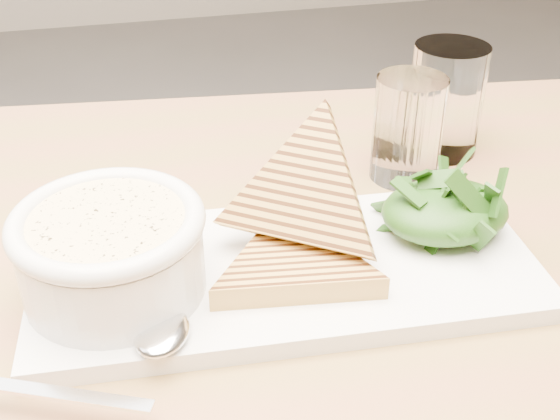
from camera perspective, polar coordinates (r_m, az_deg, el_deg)
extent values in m
cube|color=olive|center=(0.54, 16.33, -10.47)|extent=(1.36, 0.99, 0.04)
cube|color=white|center=(0.54, 0.52, -4.95)|extent=(0.39, 0.19, 0.02)
cylinder|color=white|center=(0.51, -13.45, -3.96)|extent=(0.13, 0.13, 0.05)
cylinder|color=beige|center=(0.49, -13.90, -1.09)|extent=(0.11, 0.11, 0.01)
torus|color=white|center=(0.49, -13.93, -0.89)|extent=(0.13, 0.13, 0.01)
ellipsoid|color=black|center=(0.57, 13.27, -0.10)|extent=(0.10, 0.08, 0.04)
ellipsoid|color=silver|center=(0.47, -9.54, -9.80)|extent=(0.05, 0.06, 0.01)
cube|color=silver|center=(0.45, -17.68, -14.02)|extent=(0.11, 0.06, 0.00)
cylinder|color=white|center=(0.71, 13.33, 8.71)|extent=(0.07, 0.07, 0.11)
cylinder|color=white|center=(0.66, 10.34, 6.51)|extent=(0.06, 0.06, 0.10)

